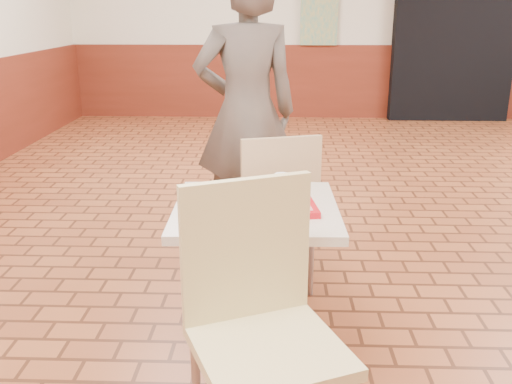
{
  "coord_description": "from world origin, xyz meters",
  "views": [
    {
      "loc": [
        -1.16,
        -3.09,
        1.49
      ],
      "look_at": [
        -1.24,
        -0.86,
        0.77
      ],
      "focal_mm": 40.0,
      "sensor_mm": 36.0,
      "label": 1
    }
  ],
  "objects_px": {
    "customer": "(246,113)",
    "paper_cup": "(282,183)",
    "main_table": "(256,257)",
    "chair_main_back": "(275,205)",
    "serving_tray": "(256,203)",
    "ring_donut": "(231,192)",
    "chair_main_front": "(260,315)",
    "long_john_donut": "(275,196)"
  },
  "relations": [
    {
      "from": "paper_cup",
      "to": "serving_tray",
      "type": "bearing_deg",
      "value": -139.93
    },
    {
      "from": "main_table",
      "to": "long_john_donut",
      "type": "distance_m",
      "value": 0.29
    },
    {
      "from": "long_john_donut",
      "to": "paper_cup",
      "type": "relative_size",
      "value": 1.9
    },
    {
      "from": "paper_cup",
      "to": "main_table",
      "type": "bearing_deg",
      "value": -139.93
    },
    {
      "from": "chair_main_back",
      "to": "customer",
      "type": "xyz_separation_m",
      "value": [
        -0.18,
        0.6,
        0.38
      ]
    },
    {
      "from": "customer",
      "to": "long_john_donut",
      "type": "height_order",
      "value": "customer"
    },
    {
      "from": "serving_tray",
      "to": "ring_donut",
      "type": "xyz_separation_m",
      "value": [
        -0.1,
        0.04,
        0.03
      ]
    },
    {
      "from": "customer",
      "to": "paper_cup",
      "type": "xyz_separation_m",
      "value": [
        0.21,
        -1.13,
        -0.1
      ]
    },
    {
      "from": "serving_tray",
      "to": "paper_cup",
      "type": "bearing_deg",
      "value": 40.07
    },
    {
      "from": "chair_main_back",
      "to": "long_john_donut",
      "type": "bearing_deg",
      "value": 74.18
    },
    {
      "from": "chair_main_front",
      "to": "serving_tray",
      "type": "height_order",
      "value": "chair_main_front"
    },
    {
      "from": "main_table",
      "to": "chair_main_front",
      "type": "height_order",
      "value": "chair_main_front"
    },
    {
      "from": "customer",
      "to": "ring_donut",
      "type": "distance_m",
      "value": 1.19
    },
    {
      "from": "ring_donut",
      "to": "long_john_donut",
      "type": "bearing_deg",
      "value": -18.58
    },
    {
      "from": "chair_main_front",
      "to": "customer",
      "type": "bearing_deg",
      "value": 71.07
    },
    {
      "from": "chair_main_front",
      "to": "long_john_donut",
      "type": "height_order",
      "value": "chair_main_front"
    },
    {
      "from": "chair_main_back",
      "to": "customer",
      "type": "height_order",
      "value": "customer"
    },
    {
      "from": "chair_main_back",
      "to": "paper_cup",
      "type": "height_order",
      "value": "chair_main_back"
    },
    {
      "from": "serving_tray",
      "to": "ring_donut",
      "type": "distance_m",
      "value": 0.12
    },
    {
      "from": "main_table",
      "to": "long_john_donut",
      "type": "xyz_separation_m",
      "value": [
        0.08,
        -0.02,
        0.28
      ]
    },
    {
      "from": "chair_main_front",
      "to": "chair_main_back",
      "type": "bearing_deg",
      "value": 64.65
    },
    {
      "from": "paper_cup",
      "to": "chair_main_back",
      "type": "bearing_deg",
      "value": 93.06
    },
    {
      "from": "chair_main_front",
      "to": "paper_cup",
      "type": "height_order",
      "value": "chair_main_front"
    },
    {
      "from": "chair_main_front",
      "to": "ring_donut",
      "type": "distance_m",
      "value": 0.68
    },
    {
      "from": "ring_donut",
      "to": "chair_main_back",
      "type": "bearing_deg",
      "value": 72.47
    },
    {
      "from": "chair_main_front",
      "to": "serving_tray",
      "type": "relative_size",
      "value": 2.08
    },
    {
      "from": "chair_main_back",
      "to": "ring_donut",
      "type": "xyz_separation_m",
      "value": [
        -0.18,
        -0.58,
        0.26
      ]
    },
    {
      "from": "main_table",
      "to": "ring_donut",
      "type": "height_order",
      "value": "ring_donut"
    },
    {
      "from": "serving_tray",
      "to": "paper_cup",
      "type": "xyz_separation_m",
      "value": [
        0.11,
        0.09,
        0.06
      ]
    },
    {
      "from": "main_table",
      "to": "chair_main_back",
      "type": "bearing_deg",
      "value": 82.79
    },
    {
      "from": "main_table",
      "to": "ring_donut",
      "type": "xyz_separation_m",
      "value": [
        -0.1,
        0.04,
        0.28
      ]
    },
    {
      "from": "chair_main_front",
      "to": "customer",
      "type": "relative_size",
      "value": 0.55
    },
    {
      "from": "chair_main_front",
      "to": "paper_cup",
      "type": "bearing_deg",
      "value": 60.59
    },
    {
      "from": "serving_tray",
      "to": "ring_donut",
      "type": "relative_size",
      "value": 4.25
    },
    {
      "from": "paper_cup",
      "to": "long_john_donut",
      "type": "bearing_deg",
      "value": -103.97
    },
    {
      "from": "customer",
      "to": "paper_cup",
      "type": "distance_m",
      "value": 1.16
    },
    {
      "from": "chair_main_back",
      "to": "paper_cup",
      "type": "relative_size",
      "value": 10.71
    },
    {
      "from": "long_john_donut",
      "to": "paper_cup",
      "type": "distance_m",
      "value": 0.12
    },
    {
      "from": "main_table",
      "to": "serving_tray",
      "type": "xyz_separation_m",
      "value": [
        0.0,
        0.0,
        0.25
      ]
    },
    {
      "from": "serving_tray",
      "to": "paper_cup",
      "type": "distance_m",
      "value": 0.15
    },
    {
      "from": "serving_tray",
      "to": "long_john_donut",
      "type": "distance_m",
      "value": 0.09
    },
    {
      "from": "ring_donut",
      "to": "long_john_donut",
      "type": "distance_m",
      "value": 0.19
    }
  ]
}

